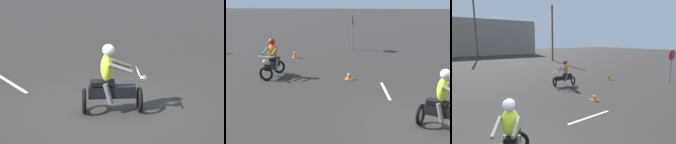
# 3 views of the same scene
# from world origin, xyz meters

# --- Properties ---
(ground_plane) EXTENTS (120.00, 120.00, 0.00)m
(ground_plane) POSITION_xyz_m (0.00, 0.00, 0.00)
(ground_plane) COLOR #2D2B28
(motorcycle_rider_foreground) EXTENTS (1.22, 1.51, 1.66)m
(motorcycle_rider_foreground) POSITION_xyz_m (-0.18, 0.10, 0.73)
(motorcycle_rider_foreground) COLOR black
(motorcycle_rider_foreground) RESTS_ON ground
(lane_stripe_e) EXTENTS (2.10, 0.23, 0.01)m
(lane_stripe_e) POSITION_xyz_m (3.13, 1.31, 0.00)
(lane_stripe_e) COLOR silver
(lane_stripe_e) RESTS_ON ground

